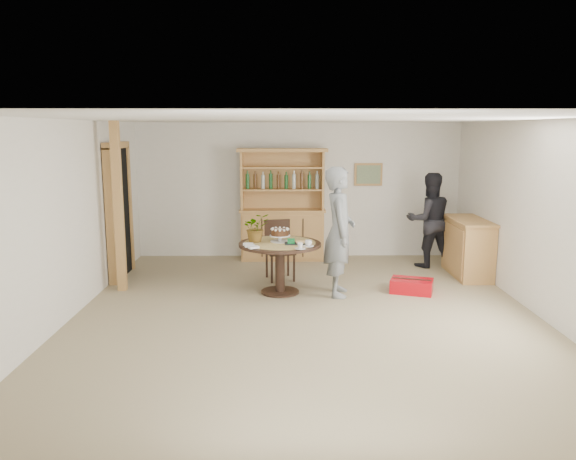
# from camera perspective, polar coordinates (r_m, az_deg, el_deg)

# --- Properties ---
(ground) EXTENTS (7.00, 7.00, 0.00)m
(ground) POSITION_cam_1_polar(r_m,az_deg,el_deg) (7.35, 1.82, -8.67)
(ground) COLOR tan
(ground) RESTS_ON ground
(room_shell) EXTENTS (6.04, 7.04, 2.52)m
(room_shell) POSITION_cam_1_polar(r_m,az_deg,el_deg) (6.99, 1.92, 4.97)
(room_shell) COLOR white
(room_shell) RESTS_ON ground
(doorway) EXTENTS (0.13, 1.10, 2.18)m
(doorway) POSITION_cam_1_polar(r_m,az_deg,el_deg) (9.41, -16.83, 2.00)
(doorway) COLOR black
(doorway) RESTS_ON ground
(pine_post) EXTENTS (0.12, 0.12, 2.50)m
(pine_post) POSITION_cam_1_polar(r_m,az_deg,el_deg) (8.57, -16.85, 2.20)
(pine_post) COLOR #BA7F4E
(pine_post) RESTS_ON ground
(hutch) EXTENTS (1.62, 0.54, 2.04)m
(hutch) POSITION_cam_1_polar(r_m,az_deg,el_deg) (10.33, -0.57, 0.79)
(hutch) COLOR #B6814D
(hutch) RESTS_ON ground
(sideboard) EXTENTS (0.54, 1.26, 0.94)m
(sideboard) POSITION_cam_1_polar(r_m,az_deg,el_deg) (9.64, 17.82, -1.69)
(sideboard) COLOR #B6814D
(sideboard) RESTS_ON ground
(dining_table) EXTENTS (1.20, 1.20, 0.76)m
(dining_table) POSITION_cam_1_polar(r_m,az_deg,el_deg) (8.18, -0.82, -2.33)
(dining_table) COLOR black
(dining_table) RESTS_ON ground
(dining_chair) EXTENTS (0.51, 0.51, 0.95)m
(dining_chair) POSITION_cam_1_polar(r_m,az_deg,el_deg) (9.00, -0.93, -1.61)
(dining_chair) COLOR black
(dining_chair) RESTS_ON ground
(birthday_cake) EXTENTS (0.30, 0.30, 0.20)m
(birthday_cake) POSITION_cam_1_polar(r_m,az_deg,el_deg) (8.17, -0.83, -0.34)
(birthday_cake) COLOR white
(birthday_cake) RESTS_ON dining_table
(flower_vase) EXTENTS (0.47, 0.44, 0.42)m
(flower_vase) POSITION_cam_1_polar(r_m,az_deg,el_deg) (8.16, -3.29, 0.25)
(flower_vase) COLOR #3F7233
(flower_vase) RESTS_ON dining_table
(gift_tray) EXTENTS (0.30, 0.20, 0.08)m
(gift_tray) POSITION_cam_1_polar(r_m,az_deg,el_deg) (8.02, 0.70, -1.25)
(gift_tray) COLOR black
(gift_tray) RESTS_ON dining_table
(coffee_cup_a) EXTENTS (0.15, 0.15, 0.09)m
(coffee_cup_a) POSITION_cam_1_polar(r_m,az_deg,el_deg) (7.87, 2.08, -1.38)
(coffee_cup_a) COLOR silver
(coffee_cup_a) RESTS_ON dining_table
(coffee_cup_b) EXTENTS (0.15, 0.15, 0.08)m
(coffee_cup_b) POSITION_cam_1_polar(r_m,az_deg,el_deg) (7.70, 1.25, -1.67)
(coffee_cup_b) COLOR silver
(coffee_cup_b) RESTS_ON dining_table
(napkins) EXTENTS (0.24, 0.33, 0.03)m
(napkins) POSITION_cam_1_polar(r_m,az_deg,el_deg) (7.85, -3.83, -1.61)
(napkins) COLOR white
(napkins) RESTS_ON dining_table
(teen_boy) EXTENTS (0.49, 0.71, 1.86)m
(teen_boy) POSITION_cam_1_polar(r_m,az_deg,el_deg) (8.05, 5.23, -0.19)
(teen_boy) COLOR slate
(teen_boy) RESTS_ON ground
(adult_person) EXTENTS (0.86, 0.71, 1.64)m
(adult_person) POSITION_cam_1_polar(r_m,az_deg,el_deg) (10.04, 14.15, 0.98)
(adult_person) COLOR black
(adult_person) RESTS_ON ground
(red_suitcase) EXTENTS (0.70, 0.57, 0.21)m
(red_suitcase) POSITION_cam_1_polar(r_m,az_deg,el_deg) (8.51, 12.46, -5.56)
(red_suitcase) COLOR #BC0912
(red_suitcase) RESTS_ON ground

